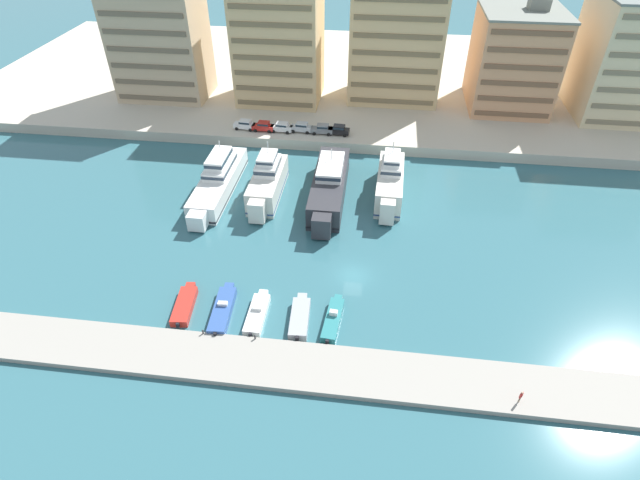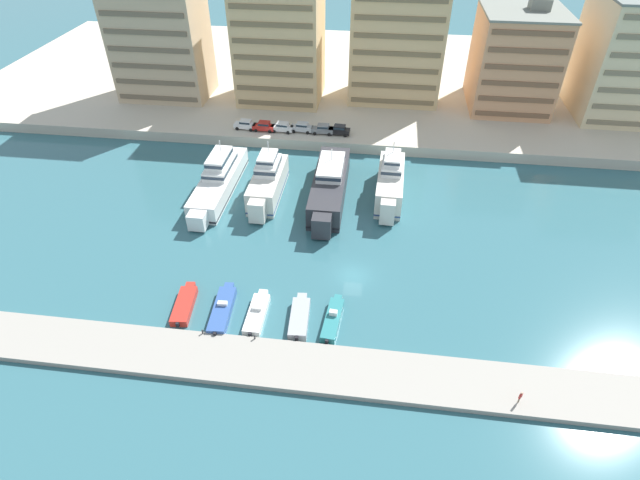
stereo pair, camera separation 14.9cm
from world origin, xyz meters
The scene contains 26 objects.
ground_plane centered at (0.00, 0.00, 0.00)m, with size 400.00×400.00×0.00m, color #336670.
quay_promenade centered at (0.00, 68.06, 0.96)m, with size 180.00×70.00×1.92m, color beige.
pier_dock centered at (0.00, -15.65, 0.33)m, with size 120.00×6.36×0.66m, color #9E998E.
yacht_white_far_left centered at (-23.24, 17.79, 2.06)m, with size 4.86×22.21×7.61m.
yacht_ivory_left centered at (-15.09, 17.43, 2.51)m, with size 4.35×16.11×8.52m.
yacht_charcoal_mid_left centered at (-5.25, 18.02, 2.20)m, with size 5.12×22.34×7.09m.
yacht_ivory_center_left centered at (4.22, 19.66, 2.60)m, with size 4.43×16.74×8.59m.
motorboat_red_far_left centered at (-20.01, -8.44, 0.47)m, with size 2.69×7.23×0.94m.
motorboat_blue_left centered at (-15.15, -8.71, 0.54)m, with size 2.59×8.55×1.45m.
motorboat_white_mid_left centered at (-10.91, -8.72, 0.48)m, with size 2.05×7.40×1.35m.
motorboat_grey_center_left centered at (-5.76, -8.75, 0.52)m, with size 2.49×7.27×1.05m.
motorboat_teal_center centered at (-1.82, -8.54, 0.53)m, with size 2.22×7.60×1.58m.
car_white_far_left centered at (-23.45, 36.51, 2.90)m, with size 4.22×2.18×1.80m.
car_red_left centered at (-19.82, 36.26, 2.90)m, with size 4.16×2.05×1.80m.
car_white_mid_left centered at (-16.29, 36.31, 2.90)m, with size 4.22×2.18×1.80m.
car_silver_center_left centered at (-12.62, 36.75, 2.90)m, with size 4.23×2.19×1.80m.
car_grey_center centered at (-8.65, 36.47, 2.90)m, with size 4.11×1.94×1.80m.
car_black_center_right centered at (-5.58, 36.51, 2.90)m, with size 4.21×2.15×1.80m.
apartment_block_far_left centered at (-43.81, 51.01, 15.14)m, with size 18.33×12.46×28.31m.
apartment_block_left centered at (-19.36, 52.46, 14.28)m, with size 17.02×14.33×26.61m.
apartment_block_mid_left centered at (3.98, 55.53, 13.32)m, with size 18.53×12.52×24.68m.
apartment_block_center_left centered at (27.16, 54.67, 11.27)m, with size 15.43×17.30×20.58m.
apartment_block_center centered at (49.46, 53.73, 13.02)m, with size 19.61×18.33×24.11m.
pedestrian_near_edge centered at (17.81, -17.32, 1.59)m, with size 0.43×0.50×1.56m.
bollard_west centered at (-16.29, -12.72, 0.98)m, with size 0.20×0.20×0.61m.
bollard_west_mid centered at (-10.22, -12.72, 0.98)m, with size 0.20×0.20×0.61m.
Camera 2 is at (1.84, -48.65, 44.35)m, focal length 28.00 mm.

